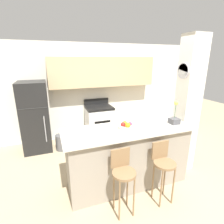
# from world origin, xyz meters

# --- Properties ---
(ground_plane) EXTENTS (14.00, 14.00, 0.00)m
(ground_plane) POSITION_xyz_m (0.00, 0.00, 0.00)
(ground_plane) COLOR tan
(wall_back) EXTENTS (5.60, 0.38, 2.55)m
(wall_back) POSITION_xyz_m (0.11, 2.24, 1.51)
(wall_back) COLOR silver
(wall_back) RESTS_ON ground_plane
(pillar_right) EXTENTS (0.38, 0.32, 2.55)m
(pillar_right) POSITION_xyz_m (1.24, 0.08, 1.28)
(pillar_right) COLOR silver
(pillar_right) RESTS_ON ground_plane
(counter_bar) EXTENTS (2.16, 0.75, 1.04)m
(counter_bar) POSITION_xyz_m (0.00, 0.00, 0.53)
(counter_bar) COLOR gray
(counter_bar) RESTS_ON ground_plane
(refrigerator) EXTENTS (0.62, 0.74, 1.65)m
(refrigerator) POSITION_xyz_m (-1.53, 1.91, 0.83)
(refrigerator) COLOR black
(refrigerator) RESTS_ON ground_plane
(stove_range) EXTENTS (0.70, 0.61, 1.07)m
(stove_range) POSITION_xyz_m (0.06, 1.98, 0.46)
(stove_range) COLOR white
(stove_range) RESTS_ON ground_plane
(bar_stool_left) EXTENTS (0.33, 0.33, 0.95)m
(bar_stool_left) POSITION_xyz_m (-0.33, -0.53, 0.63)
(bar_stool_left) COLOR olive
(bar_stool_left) RESTS_ON ground_plane
(bar_stool_right) EXTENTS (0.33, 0.33, 0.95)m
(bar_stool_right) POSITION_xyz_m (0.33, -0.53, 0.63)
(bar_stool_right) COLOR olive
(bar_stool_right) RESTS_ON ground_plane
(orchid_vase) EXTENTS (0.15, 0.15, 0.41)m
(orchid_vase) POSITION_xyz_m (0.84, -0.07, 1.14)
(orchid_vase) COLOR #4C4C51
(orchid_vase) RESTS_ON counter_bar
(fruit_bowl) EXTENTS (0.27, 0.27, 0.12)m
(fruit_bowl) POSITION_xyz_m (-0.04, 0.01, 1.09)
(fruit_bowl) COLOR silver
(fruit_bowl) RESTS_ON counter_bar
(trash_bin) EXTENTS (0.28, 0.28, 0.38)m
(trash_bin) POSITION_xyz_m (-1.00, 1.65, 0.19)
(trash_bin) COLOR #59595B
(trash_bin) RESTS_ON ground_plane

